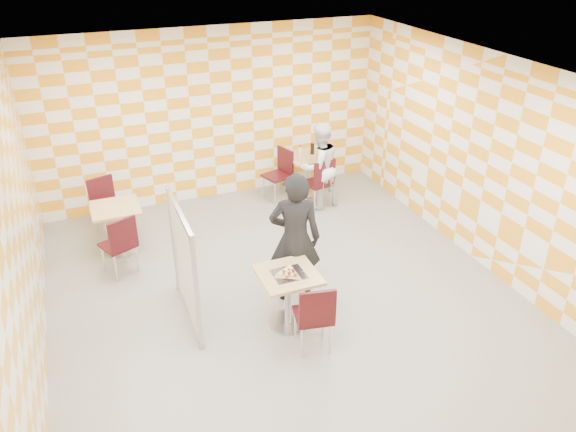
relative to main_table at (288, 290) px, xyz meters
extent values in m
plane|color=gray|center=(0.16, 0.47, -0.51)|extent=(7.00, 7.00, 0.00)
plane|color=white|center=(0.16, 0.47, 2.49)|extent=(7.00, 7.00, 0.00)
plane|color=white|center=(0.16, 3.97, 0.99)|extent=(6.00, 0.00, 6.00)
plane|color=white|center=(-2.84, 0.47, 0.99)|extent=(0.00, 7.00, 7.00)
plane|color=white|center=(3.16, 0.47, 0.99)|extent=(0.00, 7.00, 7.00)
cube|color=tan|center=(0.00, 0.00, 0.22)|extent=(0.70, 0.70, 0.04)
cylinder|color=#A5A5AA|center=(0.00, 0.00, -0.14)|extent=(0.08, 0.08, 0.70)
cylinder|color=#A5A5AA|center=(0.00, 0.00, -0.49)|extent=(0.50, 0.50, 0.03)
cube|color=tan|center=(1.73, 3.39, 0.22)|extent=(0.70, 0.70, 0.04)
cylinder|color=#A5A5AA|center=(1.73, 3.39, -0.14)|extent=(0.08, 0.08, 0.70)
cylinder|color=#A5A5AA|center=(1.73, 3.39, -0.49)|extent=(0.50, 0.50, 0.03)
cube|color=tan|center=(-1.72, 2.58, 0.22)|extent=(0.70, 0.70, 0.04)
cylinder|color=#A5A5AA|center=(-1.72, 2.58, -0.14)|extent=(0.08, 0.08, 0.70)
cylinder|color=#A5A5AA|center=(-1.72, 2.58, -0.49)|extent=(0.50, 0.50, 0.03)
cube|color=#3A0B10|center=(0.11, -0.50, -0.06)|extent=(0.49, 0.49, 0.04)
cube|color=#3A0B10|center=(0.08, -0.69, 0.19)|extent=(0.42, 0.12, 0.45)
cylinder|color=silver|center=(0.31, -0.36, -0.29)|extent=(0.03, 0.03, 0.43)
cylinder|color=silver|center=(-0.02, -0.30, -0.29)|extent=(0.03, 0.03, 0.43)
cylinder|color=silver|center=(0.25, -0.70, -0.29)|extent=(0.03, 0.03, 0.43)
cylinder|color=silver|center=(-0.09, -0.63, -0.29)|extent=(0.03, 0.03, 0.43)
cube|color=#3A0B10|center=(1.69, 2.85, -0.06)|extent=(0.48, 0.48, 0.04)
cube|color=#3A0B10|center=(1.72, 2.65, 0.19)|extent=(0.42, 0.11, 0.45)
cylinder|color=silver|center=(1.83, 3.04, -0.29)|extent=(0.03, 0.03, 0.43)
cylinder|color=silver|center=(1.49, 2.99, -0.29)|extent=(0.03, 0.03, 0.43)
cylinder|color=silver|center=(1.88, 2.71, -0.29)|extent=(0.03, 0.03, 0.43)
cylinder|color=silver|center=(1.55, 2.65, -0.29)|extent=(0.03, 0.03, 0.43)
cube|color=#3A0B10|center=(1.13, 3.38, -0.06)|extent=(0.53, 0.53, 0.04)
cube|color=#3A0B10|center=(1.32, 3.44, 0.19)|extent=(0.16, 0.41, 0.45)
cylinder|color=silver|center=(0.91, 3.50, -0.29)|extent=(0.03, 0.03, 0.43)
cylinder|color=silver|center=(1.02, 3.17, -0.29)|extent=(0.03, 0.03, 0.43)
cylinder|color=silver|center=(1.24, 3.60, -0.29)|extent=(0.03, 0.03, 0.43)
cylinder|color=silver|center=(1.34, 3.27, -0.29)|extent=(0.03, 0.03, 0.43)
cube|color=#3A0B10|center=(-1.79, 1.97, -0.06)|extent=(0.55, 0.55, 0.04)
cube|color=#3A0B10|center=(-1.71, 1.78, 0.19)|extent=(0.40, 0.20, 0.45)
cylinder|color=silver|center=(-1.70, 2.19, -0.29)|extent=(0.03, 0.03, 0.43)
cylinder|color=silver|center=(-2.02, 2.06, -0.29)|extent=(0.03, 0.03, 0.43)
cylinder|color=silver|center=(-1.57, 1.88, -0.29)|extent=(0.03, 0.03, 0.43)
cylinder|color=silver|center=(-1.88, 1.74, -0.29)|extent=(0.03, 0.03, 0.43)
cube|color=#3A0B10|center=(-1.80, 3.16, -0.06)|extent=(0.53, 0.53, 0.04)
cube|color=#3A0B10|center=(-1.86, 3.35, 0.19)|extent=(0.41, 0.17, 0.45)
cylinder|color=silver|center=(-1.90, 2.95, -0.29)|extent=(0.03, 0.03, 0.43)
cylinder|color=silver|center=(-1.58, 3.06, -0.29)|extent=(0.03, 0.03, 0.43)
cylinder|color=silver|center=(-2.01, 3.27, -0.29)|extent=(0.03, 0.03, 0.43)
cylinder|color=silver|center=(-1.69, 3.38, -0.29)|extent=(0.03, 0.03, 0.43)
cube|color=white|center=(-1.12, 0.60, 0.29)|extent=(0.02, 1.30, 1.40)
cube|color=#B2B2B7|center=(-1.12, 0.60, 1.01)|extent=(0.05, 1.30, 0.05)
cube|color=#B2B2B7|center=(-1.12, 0.60, -0.43)|extent=(0.05, 1.30, 0.05)
cube|color=#B2B2B7|center=(-1.12, -0.05, 0.29)|extent=(0.05, 0.05, 1.50)
cylinder|color=#B2B2B7|center=(-1.12, -0.05, -0.48)|extent=(0.08, 0.08, 0.05)
cube|color=#B2B2B7|center=(-1.12, 1.25, 0.29)|extent=(0.05, 0.05, 1.50)
cylinder|color=#B2B2B7|center=(-1.12, 1.25, -0.48)|extent=(0.08, 0.08, 0.05)
imported|color=black|center=(0.29, 0.49, 0.40)|extent=(0.78, 0.65, 1.81)
imported|color=white|center=(1.70, 2.84, 0.25)|extent=(0.84, 0.71, 1.52)
cube|color=silver|center=(0.00, -0.02, 0.24)|extent=(0.38, 0.34, 0.01)
cone|color=tan|center=(0.00, -0.02, 0.26)|extent=(0.40, 0.40, 0.02)
cone|color=#F2D88C|center=(0.00, 0.00, 0.27)|extent=(0.33, 0.33, 0.01)
cylinder|color=maroon|center=(-0.06, -0.12, 0.28)|extent=(0.04, 0.04, 0.01)
cylinder|color=maroon|center=(0.05, -0.11, 0.28)|extent=(0.04, 0.04, 0.01)
cylinder|color=maroon|center=(0.00, -0.04, 0.28)|extent=(0.04, 0.04, 0.01)
cylinder|color=maroon|center=(-0.05, 0.01, 0.28)|extent=(0.04, 0.04, 0.01)
cylinder|color=maroon|center=(0.06, -0.01, 0.28)|extent=(0.04, 0.04, 0.01)
torus|color=black|center=(0.05, -0.05, 0.28)|extent=(0.03, 0.03, 0.01)
torus|color=black|center=(-0.02, -0.08, 0.28)|extent=(0.03, 0.03, 0.01)
torus|color=black|center=(0.02, 0.02, 0.28)|extent=(0.03, 0.03, 0.01)
torus|color=black|center=(-0.07, -0.04, 0.28)|extent=(0.03, 0.03, 0.01)
cylinder|color=white|center=(1.60, 3.44, 0.32)|extent=(0.06, 0.06, 0.16)
cylinder|color=red|center=(1.60, 3.44, 0.42)|extent=(0.04, 0.04, 0.04)
cylinder|color=black|center=(1.84, 3.44, 0.34)|extent=(0.07, 0.07, 0.20)
cylinder|color=red|center=(1.84, 3.44, 0.46)|extent=(0.03, 0.03, 0.03)
camera|label=1|loc=(-2.07, -5.21, 3.99)|focal=35.00mm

